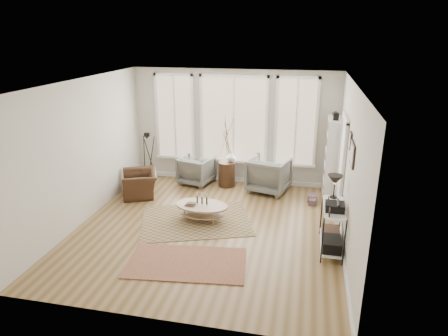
% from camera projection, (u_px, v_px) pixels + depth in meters
% --- Properties ---
extents(room, '(5.50, 5.54, 2.90)m').
position_uv_depth(room, '(209.00, 161.00, 7.61)').
color(room, olive).
rests_on(room, ground).
extents(bay_window, '(4.14, 0.12, 2.24)m').
position_uv_depth(bay_window, '(234.00, 122.00, 10.04)').
color(bay_window, '#D7AE84').
rests_on(bay_window, ground).
extents(door, '(0.09, 1.06, 2.22)m').
position_uv_depth(door, '(341.00, 166.00, 8.25)').
color(door, silver).
rests_on(door, ground).
extents(bookcase, '(0.31, 0.85, 2.06)m').
position_uv_depth(bookcase, '(332.00, 158.00, 9.32)').
color(bookcase, white).
rests_on(bookcase, ground).
extents(low_shelf, '(0.38, 1.08, 1.30)m').
position_uv_depth(low_shelf, '(332.00, 223.00, 7.15)').
color(low_shelf, white).
rests_on(low_shelf, ground).
extents(wall_art, '(0.04, 0.88, 0.44)m').
position_uv_depth(wall_art, '(352.00, 150.00, 6.69)').
color(wall_art, black).
rests_on(wall_art, ground).
extents(rug_main, '(2.66, 2.32, 0.01)m').
position_uv_depth(rug_main, '(196.00, 220.00, 8.37)').
color(rug_main, brown).
rests_on(rug_main, ground).
extents(rug_runner, '(2.13, 1.34, 0.01)m').
position_uv_depth(rug_runner, '(187.00, 262.00, 6.84)').
color(rug_runner, maroon).
rests_on(rug_runner, ground).
extents(coffee_table, '(1.16, 0.78, 0.51)m').
position_uv_depth(coffee_table, '(201.00, 208.00, 8.32)').
color(coffee_table, '#A18562').
rests_on(coffee_table, ground).
extents(armchair_left, '(0.95, 0.96, 0.72)m').
position_uv_depth(armchair_left, '(197.00, 170.00, 10.31)').
color(armchair_left, slate).
rests_on(armchair_left, ground).
extents(armchair_right, '(1.13, 1.15, 0.86)m').
position_uv_depth(armchair_right, '(269.00, 174.00, 9.80)').
color(armchair_right, slate).
rests_on(armchair_right, ground).
extents(side_table, '(0.42, 0.42, 1.78)m').
position_uv_depth(side_table, '(227.00, 154.00, 9.99)').
color(side_table, '#3D2618').
rests_on(side_table, ground).
extents(vase, '(0.27, 0.27, 0.24)m').
position_uv_depth(vase, '(231.00, 157.00, 10.07)').
color(vase, silver).
rests_on(vase, side_table).
extents(accent_chair, '(1.15, 1.09, 0.59)m').
position_uv_depth(accent_chair, '(140.00, 184.00, 9.58)').
color(accent_chair, '#3D2618').
rests_on(accent_chair, ground).
extents(tripod_camera, '(0.46, 0.46, 1.31)m').
position_uv_depth(tripod_camera, '(148.00, 159.00, 10.37)').
color(tripod_camera, black).
rests_on(tripod_camera, ground).
extents(book_stack_near, '(0.22, 0.27, 0.16)m').
position_uv_depth(book_stack_near, '(312.00, 198.00, 9.31)').
color(book_stack_near, brown).
rests_on(book_stack_near, ground).
extents(book_stack_far, '(0.17, 0.21, 0.13)m').
position_uv_depth(book_stack_far, '(312.00, 202.00, 9.14)').
color(book_stack_far, brown).
rests_on(book_stack_far, ground).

